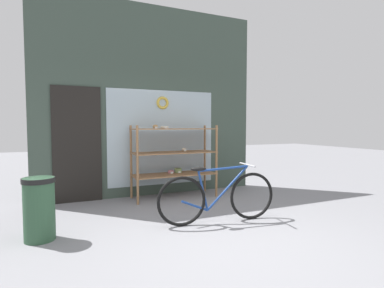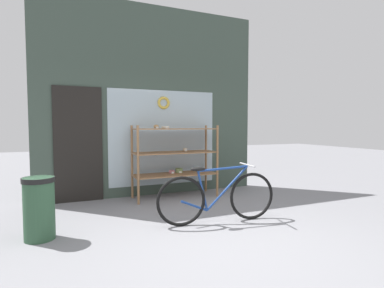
# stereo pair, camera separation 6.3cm
# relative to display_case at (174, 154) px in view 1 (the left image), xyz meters

# --- Properties ---
(ground_plane) EXTENTS (30.00, 30.00, 0.00)m
(ground_plane) POSITION_rel_display_case_xyz_m (-0.31, -2.39, -0.85)
(ground_plane) COLOR gray
(storefront_facade) EXTENTS (4.43, 0.13, 3.76)m
(storefront_facade) POSITION_rel_display_case_xyz_m (-0.35, 0.41, 0.96)
(storefront_facade) COLOR #3D4C42
(storefront_facade) RESTS_ON ground_plane
(display_case) EXTENTS (1.61, 0.57, 1.41)m
(display_case) POSITION_rel_display_case_xyz_m (0.00, 0.00, 0.00)
(display_case) COLOR #8E6642
(display_case) RESTS_ON ground_plane
(bicycle) EXTENTS (1.77, 0.46, 0.83)m
(bicycle) POSITION_rel_display_case_xyz_m (0.03, -1.70, -0.48)
(bicycle) COLOR black
(bicycle) RESTS_ON ground_plane
(trash_bin) EXTENTS (0.38, 0.38, 0.77)m
(trash_bin) POSITION_rel_display_case_xyz_m (-2.27, -1.41, -0.44)
(trash_bin) COLOR #2D5138
(trash_bin) RESTS_ON ground_plane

